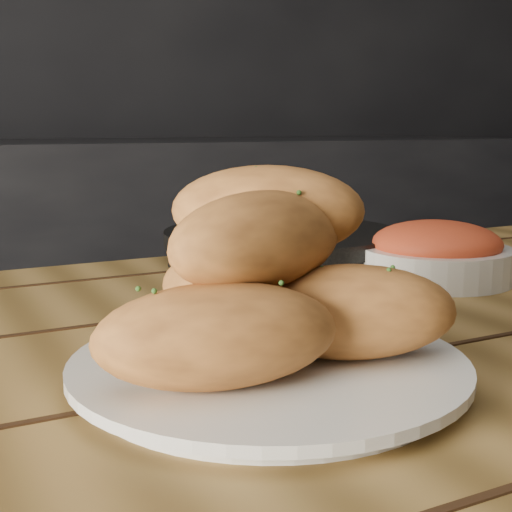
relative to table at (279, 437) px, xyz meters
The scene contains 5 objects.
table is the anchor object (origin of this frame).
plate 0.17m from the table, 123.05° to the right, with size 0.29×0.29×0.02m.
bread_rolls 0.22m from the table, 124.47° to the right, with size 0.28×0.23×0.14m.
skillet 0.36m from the table, 59.77° to the left, with size 0.44×0.32×0.05m.
bowl 0.33m from the table, 21.38° to the left, with size 0.18×0.18×0.07m.
Camera 1 is at (-0.11, 0.06, 0.93)m, focal length 50.00 mm.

